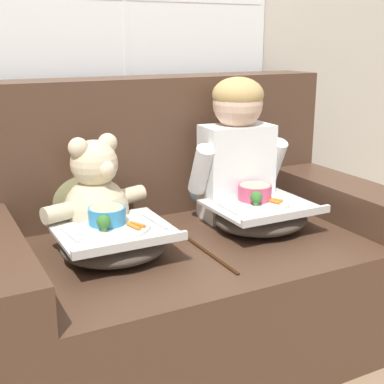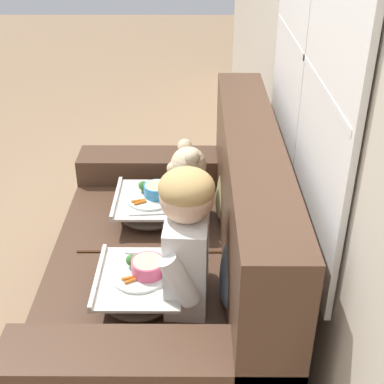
{
  "view_description": "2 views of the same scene",
  "coord_description": "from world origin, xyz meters",
  "px_view_note": "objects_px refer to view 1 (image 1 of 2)",
  "views": [
    {
      "loc": [
        -0.83,
        -1.66,
        1.16
      ],
      "look_at": [
        0.05,
        0.03,
        0.6
      ],
      "focal_mm": 50.0,
      "sensor_mm": 36.0,
      "label": 1
    },
    {
      "loc": [
        1.91,
        0.14,
        1.87
      ],
      "look_at": [
        -0.02,
        0.13,
        0.74
      ],
      "focal_mm": 50.0,
      "sensor_mm": 36.0,
      "label": 2
    }
  ],
  "objects_px": {
    "teddy_bear": "(97,197)",
    "child_figure": "(237,142)",
    "lap_tray_teddy": "(114,240)",
    "throw_pillow_behind_teddy": "(81,184)",
    "couch": "(175,254)",
    "throw_pillow_behind_child": "(213,167)",
    "lap_tray_child": "(261,215)"
  },
  "relations": [
    {
      "from": "lap_tray_teddy",
      "to": "child_figure",
      "type": "bearing_deg",
      "value": 17.34
    },
    {
      "from": "couch",
      "to": "throw_pillow_behind_child",
      "type": "distance_m",
      "value": 0.46
    },
    {
      "from": "throw_pillow_behind_child",
      "to": "teddy_bear",
      "type": "height_order",
      "value": "teddy_bear"
    },
    {
      "from": "couch",
      "to": "throw_pillow_behind_child",
      "type": "height_order",
      "value": "couch"
    },
    {
      "from": "teddy_bear",
      "to": "throw_pillow_behind_child",
      "type": "bearing_deg",
      "value": 18.02
    },
    {
      "from": "lap_tray_child",
      "to": "lap_tray_teddy",
      "type": "relative_size",
      "value": 1.02
    },
    {
      "from": "throw_pillow_behind_teddy",
      "to": "lap_tray_teddy",
      "type": "relative_size",
      "value": 0.9
    },
    {
      "from": "throw_pillow_behind_teddy",
      "to": "teddy_bear",
      "type": "height_order",
      "value": "teddy_bear"
    },
    {
      "from": "lap_tray_teddy",
      "to": "throw_pillow_behind_child",
      "type": "bearing_deg",
      "value": 32.18
    },
    {
      "from": "throw_pillow_behind_teddy",
      "to": "lap_tray_child",
      "type": "bearing_deg",
      "value": -32.24
    },
    {
      "from": "throw_pillow_behind_teddy",
      "to": "lap_tray_teddy",
      "type": "bearing_deg",
      "value": -90.17
    },
    {
      "from": "throw_pillow_behind_child",
      "to": "child_figure",
      "type": "xyz_separation_m",
      "value": [
        -0.0,
        -0.19,
        0.14
      ]
    },
    {
      "from": "throw_pillow_behind_teddy",
      "to": "child_figure",
      "type": "distance_m",
      "value": 0.63
    },
    {
      "from": "couch",
      "to": "teddy_bear",
      "type": "bearing_deg",
      "value": 173.41
    },
    {
      "from": "throw_pillow_behind_child",
      "to": "child_figure",
      "type": "height_order",
      "value": "child_figure"
    },
    {
      "from": "child_figure",
      "to": "lap_tray_teddy",
      "type": "distance_m",
      "value": 0.67
    },
    {
      "from": "couch",
      "to": "teddy_bear",
      "type": "relative_size",
      "value": 3.89
    },
    {
      "from": "throw_pillow_behind_teddy",
      "to": "child_figure",
      "type": "bearing_deg",
      "value": -17.62
    },
    {
      "from": "child_figure",
      "to": "lap_tray_child",
      "type": "height_order",
      "value": "child_figure"
    },
    {
      "from": "throw_pillow_behind_teddy",
      "to": "lap_tray_teddy",
      "type": "xyz_separation_m",
      "value": [
        -0.0,
        -0.37,
        -0.11
      ]
    },
    {
      "from": "throw_pillow_behind_teddy",
      "to": "child_figure",
      "type": "height_order",
      "value": "child_figure"
    },
    {
      "from": "child_figure",
      "to": "teddy_bear",
      "type": "relative_size",
      "value": 1.37
    },
    {
      "from": "couch",
      "to": "throw_pillow_behind_teddy",
      "type": "height_order",
      "value": "couch"
    },
    {
      "from": "throw_pillow_behind_child",
      "to": "lap_tray_teddy",
      "type": "bearing_deg",
      "value": -147.82
    },
    {
      "from": "throw_pillow_behind_child",
      "to": "child_figure",
      "type": "distance_m",
      "value": 0.24
    },
    {
      "from": "couch",
      "to": "throw_pillow_behind_teddy",
      "type": "distance_m",
      "value": 0.46
    },
    {
      "from": "throw_pillow_behind_teddy",
      "to": "teddy_bear",
      "type": "relative_size",
      "value": 0.81
    },
    {
      "from": "teddy_bear",
      "to": "child_figure",
      "type": "bearing_deg",
      "value": 0.4
    },
    {
      "from": "teddy_bear",
      "to": "lap_tray_teddy",
      "type": "xyz_separation_m",
      "value": [
        -0.0,
        -0.18,
        -0.1
      ]
    },
    {
      "from": "throw_pillow_behind_child",
      "to": "throw_pillow_behind_teddy",
      "type": "height_order",
      "value": "throw_pillow_behind_child"
    },
    {
      "from": "throw_pillow_behind_child",
      "to": "teddy_bear",
      "type": "xyz_separation_m",
      "value": [
        -0.59,
        -0.19,
        -0.0
      ]
    },
    {
      "from": "couch",
      "to": "child_figure",
      "type": "bearing_deg",
      "value": 7.35
    }
  ]
}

